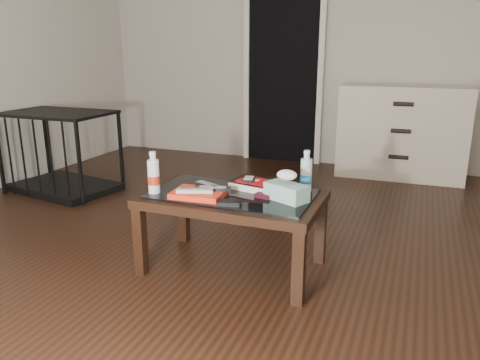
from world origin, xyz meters
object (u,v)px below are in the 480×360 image
(water_bottle_left, at_px, (153,172))
(tissue_box, at_px, (286,192))
(coffee_table, at_px, (233,204))
(textbook, at_px, (254,184))
(dresser, at_px, (402,132))
(pet_crate, at_px, (63,165))
(water_bottle_right, at_px, (306,171))

(water_bottle_left, relative_size, tissue_box, 1.03)
(coffee_table, height_order, tissue_box, tissue_box)
(coffee_table, xyz_separation_m, textbook, (0.08, 0.14, 0.09))
(dresser, height_order, textbook, dresser)
(dresser, relative_size, pet_crate, 1.22)
(pet_crate, relative_size, water_bottle_left, 4.17)
(pet_crate, height_order, water_bottle_left, pet_crate)
(coffee_table, height_order, water_bottle_left, water_bottle_left)
(water_bottle_right, xyz_separation_m, tissue_box, (-0.06, -0.19, -0.07))
(pet_crate, bearing_deg, coffee_table, -13.59)
(pet_crate, height_order, water_bottle_right, pet_crate)
(tissue_box, bearing_deg, water_bottle_right, 98.16)
(textbook, bearing_deg, dresser, 85.63)
(water_bottle_left, xyz_separation_m, tissue_box, (0.73, 0.14, -0.07))
(tissue_box, bearing_deg, coffee_table, -156.64)
(pet_crate, bearing_deg, water_bottle_right, -6.18)
(coffee_table, relative_size, pet_crate, 1.01)
(coffee_table, relative_size, water_bottle_left, 4.20)
(dresser, bearing_deg, coffee_table, -108.44)
(coffee_table, distance_m, water_bottle_left, 0.48)
(dresser, height_order, tissue_box, dresser)
(textbook, height_order, tissue_box, tissue_box)
(coffee_table, xyz_separation_m, dresser, (0.79, 2.50, 0.05))
(tissue_box, bearing_deg, textbook, 173.36)
(water_bottle_left, distance_m, tissue_box, 0.75)
(water_bottle_left, height_order, water_bottle_right, same)
(water_bottle_right, distance_m, tissue_box, 0.22)
(pet_crate, distance_m, water_bottle_left, 1.93)
(coffee_table, bearing_deg, water_bottle_left, -159.69)
(textbook, relative_size, tissue_box, 1.09)
(dresser, distance_m, water_bottle_left, 2.91)
(pet_crate, bearing_deg, tissue_box, -10.86)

